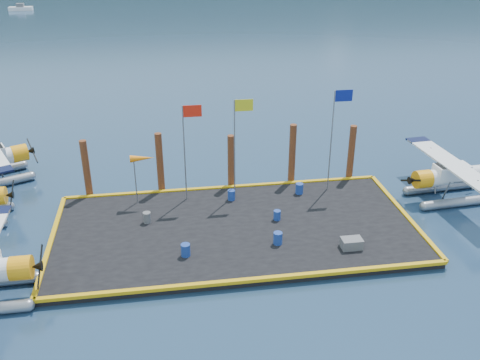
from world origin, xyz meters
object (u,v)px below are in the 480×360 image
object	(u,v)px
crate	(352,243)
flagpole_yellow	(238,134)
piling_2	(231,163)
piling_4	(351,154)
flagpole_blue	(335,126)
piling_1	(160,165)
windsock	(142,159)
flagpole_red	(187,138)
drum_4	(299,189)
piling_3	(292,156)
seaplane_d	(455,178)
drum_0	(147,217)
drum_3	(186,250)
piling_0	(87,171)
drum_2	(277,215)
drum_1	(278,238)
drum_5	(231,195)

from	to	relation	value
crate	flagpole_yellow	size ratio (longest dim) A/B	0.18
piling_2	piling_4	world-z (taller)	piling_4
flagpole_blue	piling_1	xyz separation A→B (m)	(-10.70, 1.60, -2.59)
flagpole_blue	windsock	xyz separation A→B (m)	(-11.72, 0.00, -1.46)
crate	flagpole_red	bearing A→B (deg)	139.51
drum_4	piling_3	size ratio (longest dim) A/B	0.16
seaplane_d	windsock	bearing A→B (deg)	80.87
flagpole_yellow	piling_3	world-z (taller)	flagpole_yellow
drum_0	drum_3	bearing A→B (deg)	-62.16
crate	piling_4	world-z (taller)	piling_4
drum_3	piling_0	bearing A→B (deg)	125.37
drum_3	windsock	bearing A→B (deg)	108.51
drum_2	piling_0	distance (m)	12.10
windsock	piling_3	bearing A→B (deg)	9.53
seaplane_d	drum_1	bearing A→B (deg)	104.64
seaplane_d	flagpole_blue	world-z (taller)	flagpole_blue
drum_0	flagpole_blue	distance (m)	12.51
flagpole_blue	piling_0	size ratio (longest dim) A/B	1.62
flagpole_blue	piling_1	size ratio (longest dim) A/B	1.55
drum_5	piling_2	world-z (taller)	piling_2
piling_1	piling_4	distance (m)	12.50
drum_2	piling_2	xyz separation A→B (m)	(-1.97, 4.94, 1.21)
drum_5	flagpole_red	world-z (taller)	flagpole_red
piling_0	piling_4	bearing A→B (deg)	0.00
drum_2	flagpole_blue	distance (m)	6.71
drum_1	windsock	size ratio (longest dim) A/B	0.22
drum_0	flagpole_red	xyz separation A→B (m)	(2.61, 2.52, 3.68)
drum_3	piling_3	distance (m)	10.90
flagpole_yellow	piling_0	size ratio (longest dim) A/B	1.55
drum_1	flagpole_red	xyz separation A→B (m)	(-4.25, 5.84, 3.66)
flagpole_blue	piling_2	bearing A→B (deg)	165.52
drum_2	piling_0	bearing A→B (deg)	155.76
drum_5	crate	bearing A→B (deg)	-49.04
drum_0	piling_3	xyz separation A→B (m)	(9.40, 4.12, 1.43)
drum_0	windsock	size ratio (longest dim) A/B	0.20
drum_2	drum_1	bearing A→B (deg)	-101.45
drum_1	windsock	distance (m)	9.44
piling_4	piling_1	bearing A→B (deg)	180.00
seaplane_d	drum_3	bearing A→B (deg)	100.74
flagpole_blue	piling_0	xyz separation A→B (m)	(-15.20, 1.60, -2.69)
drum_4	drum_1	bearing A→B (deg)	-115.18
drum_5	piling_4	distance (m)	8.64
drum_1	drum_5	xyz separation A→B (m)	(-1.75, 5.33, -0.02)
piling_1	drum_3	bearing A→B (deg)	-82.29
piling_2	piling_1	bearing A→B (deg)	180.00
drum_2	drum_4	distance (m)	3.66
flagpole_red	windsock	distance (m)	2.97
drum_0	drum_5	world-z (taller)	drum_5
drum_1	drum_3	world-z (taller)	drum_1
drum_0	piling_1	size ratio (longest dim) A/B	0.15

